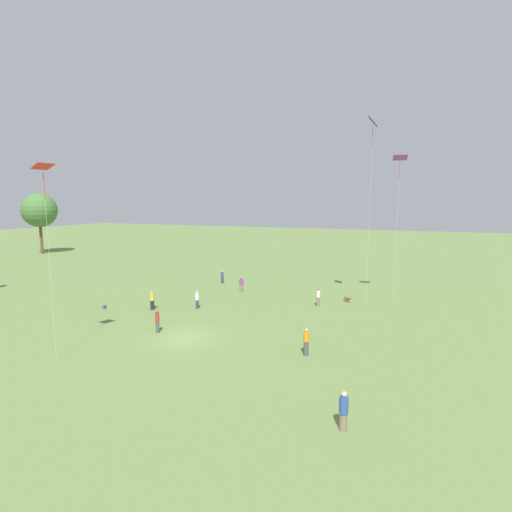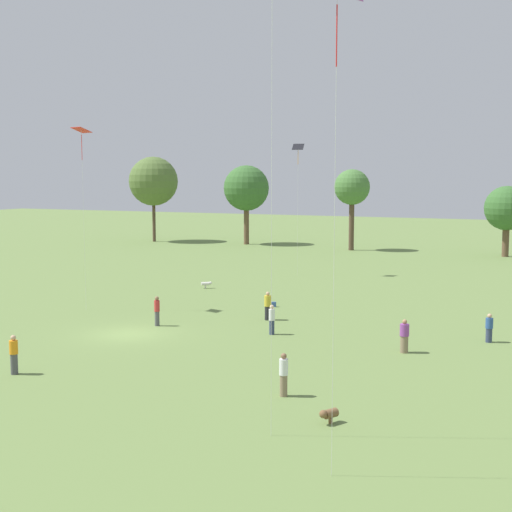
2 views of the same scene
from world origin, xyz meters
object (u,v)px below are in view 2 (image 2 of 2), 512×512
dog_1 (206,284)px  kite_3 (298,152)px  person_7 (489,328)px  kite_0 (81,137)px  person_1 (284,375)px  dog_0 (328,414)px  person_0 (14,355)px  picnic_bag_0 (273,304)px  person_2 (268,306)px  person_6 (157,311)px  person_4 (272,320)px  person_3 (404,336)px  kite_1 (337,4)px

dog_1 → kite_3: bearing=121.8°
person_7 → kite_3: (-18.77, 19.73, 10.19)m
dog_1 → kite_0: bearing=-51.3°
person_1 → dog_0: bearing=-80.7°
person_0 → picnic_bag_0: (3.84, 20.03, -0.72)m
person_2 → person_7: size_ratio=1.13×
kite_3 → picnic_bag_0: kite_3 is taller
person_2 → person_6: bearing=117.8°
person_0 → dog_1: 25.48m
person_0 → person_4: 14.15m
person_2 → person_1: bearing=-165.6°
person_4 → person_7: 11.64m
person_1 → kite_0: size_ratio=0.15×
person_0 → person_4: (7.16, 12.20, -0.04)m
kite_3 → dog_1: bearing=-77.5°
person_3 → dog_0: bearing=-157.4°
person_0 → person_1: person_0 is taller
kite_1 → kite_0: bearing=90.5°
person_3 → person_6: person_6 is taller
person_2 → picnic_bag_0: bearing=7.1°
dog_1 → picnic_bag_0: 9.48m
person_4 → person_2: bearing=97.9°
person_6 → dog_0: person_6 is taller
picnic_bag_0 → dog_1: bearing=147.4°
person_4 → kite_3: kite_3 is taller
kite_3 → picnic_bag_0: (4.24, -15.04, -10.78)m
person_3 → picnic_bag_0: size_ratio=4.19×
kite_3 → picnic_bag_0: size_ratio=28.85×
dog_0 → person_1: bearing=-13.5°
person_3 → person_2: bearing=87.0°
kite_1 → dog_0: kite_1 is taller
person_2 → kite_3: size_ratio=0.15×
dog_0 → dog_1: (-18.94, 25.33, 0.00)m
person_1 → person_3: bearing=33.2°
person_6 → dog_0: (14.70, -11.65, -0.54)m
person_2 → person_7: (13.07, -0.46, -0.10)m
person_2 → kite_1: size_ratio=0.13×
kite_3 → person_2: bearing=-40.4°
kite_0 → picnic_bag_0: bearing=-91.9°
person_3 → person_4: size_ratio=1.01×
person_0 → kite_0: 18.60m
person_0 → kite_3: 36.49m
person_0 → person_4: size_ratio=1.06×
person_0 → kite_1: size_ratio=0.13×
kite_1 → picnic_bag_0: bearing=65.5°
person_0 → dog_0: person_0 is taller
person_1 → picnic_bag_0: (-8.27, 17.92, -0.72)m
kite_0 → person_1: bearing=-153.6°
person_3 → dog_0: 11.41m
dog_1 → picnic_bag_0: size_ratio=1.94×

